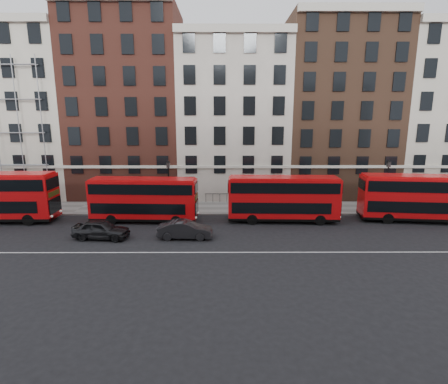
{
  "coord_description": "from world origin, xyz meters",
  "views": [
    {
      "loc": [
        -1.28,
        -25.94,
        9.69
      ],
      "look_at": [
        -1.16,
        5.0,
        3.0
      ],
      "focal_mm": 28.0,
      "sensor_mm": 36.0,
      "label": 1
    }
  ],
  "objects_px": {
    "car_rear": "(101,229)",
    "car_front": "(185,230)",
    "bus_c": "(283,198)",
    "bus_d": "(419,197)",
    "bus_b": "(143,199)"
  },
  "relations": [
    {
      "from": "bus_c",
      "to": "car_front",
      "type": "distance_m",
      "value": 9.92
    },
    {
      "from": "bus_c",
      "to": "car_rear",
      "type": "relative_size",
      "value": 2.28
    },
    {
      "from": "bus_c",
      "to": "bus_b",
      "type": "bearing_deg",
      "value": -177.88
    },
    {
      "from": "bus_b",
      "to": "bus_c",
      "type": "distance_m",
      "value": 12.98
    },
    {
      "from": "bus_c",
      "to": "car_front",
      "type": "height_order",
      "value": "bus_c"
    },
    {
      "from": "bus_b",
      "to": "car_rear",
      "type": "xyz_separation_m",
      "value": [
        -2.45,
        -4.68,
        -1.45
      ]
    },
    {
      "from": "bus_b",
      "to": "bus_d",
      "type": "distance_m",
      "value": 25.68
    },
    {
      "from": "bus_d",
      "to": "car_rear",
      "type": "xyz_separation_m",
      "value": [
        -28.13,
        -4.68,
        -1.59
      ]
    },
    {
      "from": "bus_d",
      "to": "car_front",
      "type": "bearing_deg",
      "value": -161.13
    },
    {
      "from": "bus_b",
      "to": "car_front",
      "type": "height_order",
      "value": "bus_b"
    },
    {
      "from": "bus_c",
      "to": "car_front",
      "type": "bearing_deg",
      "value": -149.66
    },
    {
      "from": "car_front",
      "to": "bus_b",
      "type": "bearing_deg",
      "value": 44.96
    },
    {
      "from": "car_rear",
      "to": "car_front",
      "type": "xyz_separation_m",
      "value": [
        6.8,
        0.04,
        -0.04
      ]
    },
    {
      "from": "bus_b",
      "to": "bus_c",
      "type": "relative_size",
      "value": 0.97
    },
    {
      "from": "bus_d",
      "to": "car_rear",
      "type": "distance_m",
      "value": 28.57
    }
  ]
}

